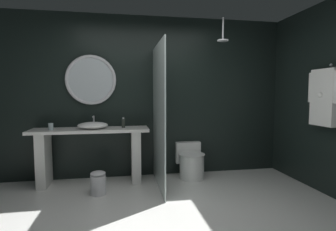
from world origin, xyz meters
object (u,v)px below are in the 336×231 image
Objects in this scene: round_wall_mirror at (91,80)px; toilet at (191,162)px; vessel_sink at (93,125)px; waste_bin at (98,183)px; hanging_bathrobe at (325,95)px; soap_dispenser at (123,123)px; rain_shower_head at (223,37)px; tumbler_cup at (51,126)px.

round_wall_mirror reaches higher than toilet.
vessel_sink reaches higher than waste_bin.
toilet is (-1.52, 1.04, -1.09)m from hanging_bathrobe.
vessel_sink is at bearing -174.90° from soap_dispenser.
rain_shower_head is 2.01m from toilet.
tumbler_cup is 0.31× the size of waste_bin.
vessel_sink is 0.45m from soap_dispenser.
tumbler_cup is 0.28× the size of rain_shower_head.
hanging_bathrobe is (3.04, -1.01, 0.45)m from vessel_sink.
rain_shower_head is at bearing -8.20° from soap_dispenser.
rain_shower_head is at bearing -25.88° from toilet.
toilet is at bearing -0.38° from soap_dispenser.
vessel_sink is at bearing 174.85° from rain_shower_head.
rain_shower_head is at bearing 142.54° from hanging_bathrobe.
round_wall_mirror is 2.13m from rain_shower_head.
tumbler_cup reaches higher than toilet.
waste_bin is at bearing -79.01° from round_wall_mirror.
hanging_bathrobe is 1.42× the size of toilet.
hanging_bathrobe is at bearing -18.35° from vessel_sink.
soap_dispenser is 1.99m from rain_shower_head.
tumbler_cup is at bearing 176.70° from rain_shower_head.
waste_bin is (0.10, -0.46, -0.73)m from vessel_sink.
round_wall_mirror is 1.36× the size of toilet.
hanging_bathrobe is at bearing -34.46° from toilet.
soap_dispenser reaches higher than tumbler_cup.
tumbler_cup is 3.78m from hanging_bathrobe.
soap_dispenser is 2.82m from hanging_bathrobe.
hanging_bathrobe reaches higher than soap_dispenser.
waste_bin is at bearing -160.77° from toilet.
waste_bin is at bearing -32.37° from tumbler_cup.
vessel_sink is 2.36m from rain_shower_head.
round_wall_mirror is 2.20× the size of rain_shower_head.
hanging_bathrobe is 2.14m from toilet.
toilet is (2.10, 0.06, -0.64)m from tumbler_cup.
rain_shower_head is at bearing -11.79° from round_wall_mirror.
tumbler_cup is 1.08m from waste_bin.
vessel_sink is 1.39× the size of waste_bin.
toilet is at bearing 145.54° from hanging_bathrobe.
vessel_sink is 4.46× the size of tumbler_cup.
waste_bin is at bearing -171.20° from rain_shower_head.
rain_shower_head reaches higher than tumbler_cup.
rain_shower_head is at bearing -3.30° from tumbler_cup.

